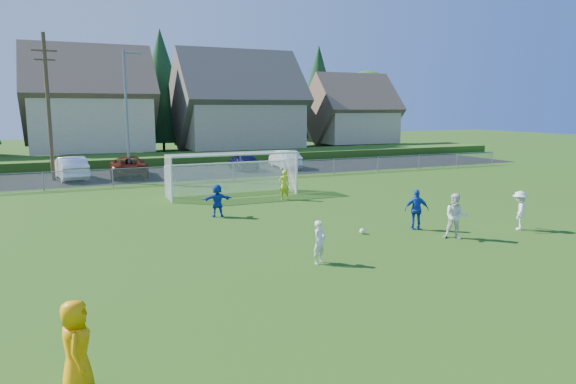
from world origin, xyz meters
The scene contains 21 objects.
ground centered at (0.00, 0.00, 0.00)m, with size 160.00×160.00×0.00m, color #193D0C.
asphalt_lot centered at (0.00, 27.50, 0.01)m, with size 60.00×60.00×0.00m, color black.
grass_embankment centered at (0.00, 35.00, 0.40)m, with size 70.00×6.00×0.80m, color #1E420F.
soccer_ball centered at (1.98, 5.09, 0.11)m, with size 0.22×0.22×0.22m, color white.
referee centered at (-8.87, -2.85, 0.86)m, with size 0.84×0.55×1.72m, color #FF9D05.
player_white_a centered at (-1.42, 2.28, 0.71)m, with size 0.52×0.34×1.42m, color white.
player_white_b centered at (4.83, 2.97, 0.88)m, with size 0.86×0.67×1.76m, color white.
player_white_c centered at (8.30, 3.08, 0.81)m, with size 1.05×0.60×1.62m, color white.
player_blue_a centered at (4.44, 4.85, 0.84)m, with size 0.98×0.41×1.68m, color #123BAC.
player_blue_b centered at (-2.41, 10.67, 0.76)m, with size 1.42×0.45×1.53m, color #123BAC.
goalkeeper centered at (2.21, 13.50, 0.82)m, with size 0.60×0.39×1.64m, color #C3E21A.
car_b centered at (-8.35, 26.93, 0.81)m, with size 1.73×4.95×1.63m, color white.
car_c centered at (-4.46, 26.89, 0.76)m, with size 2.54×5.50×1.53m, color #4B1408.
car_e centered at (4.64, 27.52, 0.73)m, with size 1.72×4.27×1.45m, color #11123D.
car_f centered at (8.24, 27.27, 0.75)m, with size 1.59×4.57×1.50m, color silver.
soccer_goal centered at (0.00, 16.05, 1.63)m, with size 7.42×1.90×2.50m.
chainlink_fence centered at (0.00, 22.00, 0.63)m, with size 52.06×0.06×1.20m.
streetlight centered at (-4.45, 26.00, 4.84)m, with size 1.38×0.18×9.00m.
utility_pole centered at (-9.50, 27.00, 5.15)m, with size 1.60×0.26×10.00m.
houses_row centered at (1.97, 42.46, 7.33)m, with size 53.90×11.45×13.27m.
tree_row centered at (1.04, 48.74, 6.91)m, with size 65.98×12.36×13.80m.
Camera 1 is at (-8.87, -12.05, 5.01)m, focal length 32.00 mm.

